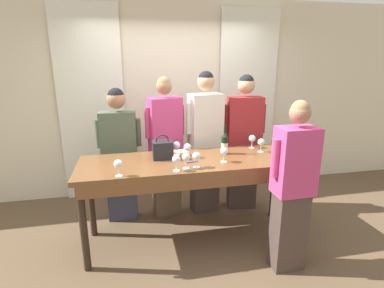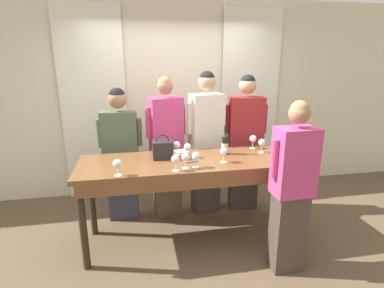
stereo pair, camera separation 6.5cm
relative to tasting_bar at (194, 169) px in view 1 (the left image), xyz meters
name	(u,v)px [view 1 (the left image)]	position (x,y,z in m)	size (l,w,h in m)	color
ground_plane	(193,238)	(0.00, 0.03, -0.85)	(18.00, 18.00, 0.00)	brown
wall_back	(173,99)	(0.00, 1.49, 0.55)	(12.00, 0.06, 2.80)	beige
curtain_panel_left	(92,106)	(-1.15, 1.42, 0.49)	(0.89, 0.03, 2.69)	white
curtain_panel_right	(247,102)	(1.15, 1.42, 0.49)	(0.89, 0.03, 2.69)	white
tasting_bar	(194,169)	(0.00, 0.00, 0.00)	(2.39, 0.76, 0.95)	brown
wine_bottle	(225,144)	(0.38, 0.15, 0.22)	(0.08, 0.08, 0.32)	black
handbag	(163,150)	(-0.31, 0.13, 0.20)	(0.21, 0.16, 0.27)	#232328
wine_glass_front_left	(197,156)	(-0.02, -0.21, 0.22)	(0.08, 0.08, 0.16)	white
wine_glass_front_mid	(118,164)	(-0.76, -0.29, 0.22)	(0.08, 0.08, 0.16)	white
wine_glass_front_right	(177,146)	(-0.15, 0.20, 0.21)	(0.08, 0.08, 0.16)	white
wine_glass_center_left	(188,148)	(-0.05, 0.10, 0.22)	(0.08, 0.08, 0.16)	white
wine_glass_center_mid	(224,152)	(0.29, -0.12, 0.21)	(0.08, 0.08, 0.16)	white
wine_glass_center_right	(252,139)	(0.78, 0.31, 0.21)	(0.08, 0.08, 0.16)	white
wine_glass_back_left	(186,157)	(-0.13, -0.22, 0.22)	(0.08, 0.08, 0.16)	white
wine_glass_back_mid	(176,160)	(-0.23, -0.27, 0.21)	(0.08, 0.08, 0.16)	white
wine_glass_back_right	(261,142)	(0.81, 0.13, 0.22)	(0.08, 0.08, 0.16)	white
napkin	(181,151)	(-0.08, 0.34, 0.10)	(0.16, 0.16, 0.00)	white
pen	(192,162)	(-0.03, -0.06, 0.11)	(0.14, 0.04, 0.01)	#193399
guest_olive_jacket	(120,154)	(-0.78, 0.66, 0.02)	(0.54, 0.23, 1.66)	#383D51
guest_pink_top	(166,147)	(-0.22, 0.66, 0.07)	(0.51, 0.31, 1.78)	brown
guest_cream_sweater	(205,142)	(0.29, 0.66, 0.10)	(0.52, 0.31, 1.84)	#473833
guest_striped_shirt	(243,142)	(0.81, 0.66, 0.07)	(0.55, 0.32, 1.80)	#473833
host_pouring	(293,187)	(0.79, -0.63, 0.00)	(0.47, 0.25, 1.65)	#473833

